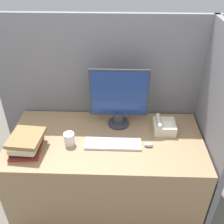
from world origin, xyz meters
name	(u,v)px	position (x,y,z in m)	size (l,w,h in m)	color
cubicle_panel_rear	(108,105)	(0.00, 0.79, 0.82)	(1.96, 0.04, 1.63)	slate
cubicle_panel_right	(209,133)	(0.82, 0.41, 0.82)	(0.04, 0.82, 1.63)	slate
desk	(106,172)	(0.00, 0.38, 0.38)	(1.56, 0.76, 0.76)	#937551
monitor	(119,100)	(0.10, 0.59, 1.00)	(0.48, 0.18, 0.51)	#333338
keyboard	(113,144)	(0.06, 0.31, 0.77)	(0.44, 0.13, 0.02)	silver
mouse	(149,145)	(0.34, 0.30, 0.78)	(0.07, 0.04, 0.04)	silver
coffee_cup	(69,139)	(-0.27, 0.31, 0.81)	(0.08, 0.08, 0.10)	white
book_stack	(27,142)	(-0.58, 0.24, 0.83)	(0.26, 0.29, 0.13)	maroon
desk_telephone	(164,126)	(0.48, 0.50, 0.81)	(0.18, 0.18, 0.12)	beige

